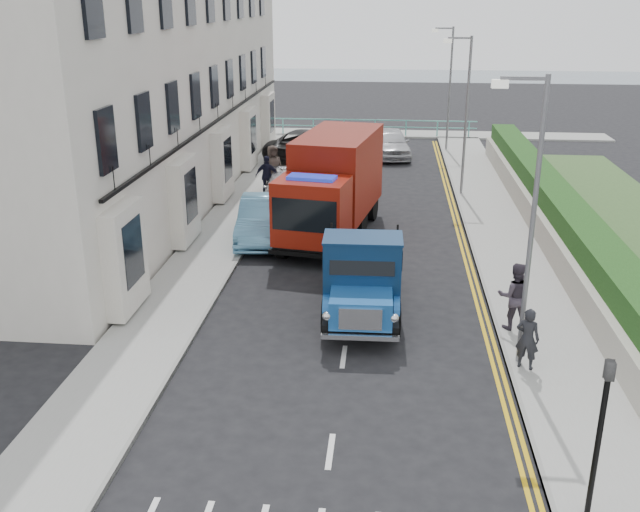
{
  "coord_description": "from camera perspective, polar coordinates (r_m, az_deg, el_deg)",
  "views": [
    {
      "loc": [
        0.97,
        -17.99,
        8.54
      ],
      "look_at": [
        -0.95,
        1.52,
        1.4
      ],
      "focal_mm": 40.0,
      "sensor_mm": 36.0,
      "label": 1
    }
  ],
  "objects": [
    {
      "name": "ground",
      "position": [
        19.94,
        2.29,
        -5.37
      ],
      "size": [
        120.0,
        120.0,
        0.0
      ],
      "primitive_type": "plane",
      "color": "black",
      "rests_on": "ground"
    },
    {
      "name": "pavement_west",
      "position": [
        28.95,
        -6.96,
        2.84
      ],
      "size": [
        2.4,
        38.0,
        0.12
      ],
      "primitive_type": "cube",
      "color": "gray",
      "rests_on": "ground"
    },
    {
      "name": "pavement_east",
      "position": [
        28.62,
        14.06,
        2.17
      ],
      "size": [
        2.6,
        38.0,
        0.12
      ],
      "primitive_type": "cube",
      "color": "gray",
      "rests_on": "ground"
    },
    {
      "name": "promenade",
      "position": [
        47.76,
        4.41,
        9.74
      ],
      "size": [
        30.0,
        2.5,
        0.12
      ],
      "primitive_type": "cube",
      "color": "gray",
      "rests_on": "ground"
    },
    {
      "name": "sea_plane",
      "position": [
        78.46,
        5.0,
        13.7
      ],
      "size": [
        120.0,
        120.0,
        0.0
      ],
      "primitive_type": "plane",
      "color": "#4C5968",
      "rests_on": "ground"
    },
    {
      "name": "terrace_west",
      "position": [
        32.73,
        -13.61,
        17.09
      ],
      "size": [
        6.31,
        30.2,
        14.25
      ],
      "color": "silver",
      "rests_on": "ground"
    },
    {
      "name": "garden_east",
      "position": [
        28.73,
        17.97,
        3.6
      ],
      "size": [
        1.45,
        28.0,
        1.75
      ],
      "color": "#B2AD9E",
      "rests_on": "ground"
    },
    {
      "name": "seafront_railing",
      "position": [
        46.88,
        4.41,
        10.19
      ],
      "size": [
        13.0,
        0.08,
        1.11
      ],
      "color": "#59B2A5",
      "rests_on": "ground"
    },
    {
      "name": "lamp_near",
      "position": [
        16.93,
        16.35,
        3.62
      ],
      "size": [
        1.23,
        0.18,
        7.0
      ],
      "color": "slate",
      "rests_on": "ground"
    },
    {
      "name": "lamp_mid",
      "position": [
        32.47,
        11.45,
        11.59
      ],
      "size": [
        1.23,
        0.18,
        7.0
      ],
      "color": "slate",
      "rests_on": "ground"
    },
    {
      "name": "lamp_far",
      "position": [
        42.35,
        10.2,
        13.56
      ],
      "size": [
        1.23,
        0.18,
        7.0
      ],
      "color": "slate",
      "rests_on": "ground"
    },
    {
      "name": "traffic_signal",
      "position": [
        12.85,
        21.65,
        -11.79
      ],
      "size": [
        0.16,
        0.2,
        3.1
      ],
      "color": "black",
      "rests_on": "ground"
    },
    {
      "name": "bedford_lorry",
      "position": [
        19.6,
        3.39,
        -2.17
      ],
      "size": [
        2.23,
        5.35,
        2.5
      ],
      "rotation": [
        0.0,
        0.0,
        0.02
      ],
      "color": "black",
      "rests_on": "ground"
    },
    {
      "name": "red_lorry",
      "position": [
        26.59,
        1.04,
        5.78
      ],
      "size": [
        3.59,
        7.48,
        3.76
      ],
      "rotation": [
        0.0,
        0.0,
        -0.17
      ],
      "color": "black",
      "rests_on": "ground"
    },
    {
      "name": "parked_car_front",
      "position": [
        26.41,
        -2.42,
        2.92
      ],
      "size": [
        1.94,
        4.63,
        1.57
      ],
      "primitive_type": "imported",
      "rotation": [
        0.0,
        0.0,
        0.02
      ],
      "color": "black",
      "rests_on": "ground"
    },
    {
      "name": "parked_car_mid",
      "position": [
        26.56,
        -4.56,
        2.98
      ],
      "size": [
        2.01,
        4.88,
        1.57
      ],
      "primitive_type": "imported",
      "rotation": [
        0.0,
        0.0,
        0.07
      ],
      "color": "#5B9AC3",
      "rests_on": "ground"
    },
    {
      "name": "parked_car_rear",
      "position": [
        31.35,
        -2.97,
        5.34
      ],
      "size": [
        2.15,
        4.35,
        1.22
      ],
      "primitive_type": "imported",
      "rotation": [
        0.0,
        0.0,
        0.11
      ],
      "color": "#B0B0B5",
      "rests_on": "ground"
    },
    {
      "name": "seafront_car_left",
      "position": [
        40.17,
        -0.9,
        8.95
      ],
      "size": [
        4.91,
        6.55,
        1.65
      ],
      "primitive_type": "imported",
      "rotation": [
        0.0,
        0.0,
        2.73
      ],
      "color": "black",
      "rests_on": "ground"
    },
    {
      "name": "seafront_car_right",
      "position": [
        40.84,
        5.7,
        9.0
      ],
      "size": [
        2.45,
        4.88,
        1.59
      ],
      "primitive_type": "imported",
      "rotation": [
        0.0,
        0.0,
        0.13
      ],
      "color": "#B8B9BE",
      "rests_on": "ground"
    },
    {
      "name": "pedestrian_east_near",
      "position": [
        17.76,
        16.27,
        -6.35
      ],
      "size": [
        0.66,
        0.56,
        1.55
      ],
      "primitive_type": "imported",
      "rotation": [
        0.0,
        0.0,
        2.74
      ],
      "color": "black",
      "rests_on": "pavement_east"
    },
    {
      "name": "pedestrian_east_far",
      "position": [
        19.68,
        15.3,
        -3.11
      ],
      "size": [
        0.92,
        0.72,
        1.87
      ],
      "primitive_type": "imported",
      "rotation": [
        0.0,
        0.0,
        3.12
      ],
      "color": "#3B333E",
      "rests_on": "pavement_east"
    },
    {
      "name": "pedestrian_west_near",
      "position": [
        32.01,
        -4.24,
        6.4
      ],
      "size": [
        1.09,
        0.49,
        1.82
      ],
      "primitive_type": "imported",
      "rotation": [
        0.0,
        0.0,
        3.1
      ],
      "color": "black",
      "rests_on": "pavement_west"
    },
    {
      "name": "pedestrian_west_far",
      "position": [
        33.53,
        -3.8,
        7.17
      ],
      "size": [
        1.15,
        1.03,
        1.97
      ],
      "primitive_type": "imported",
      "rotation": [
        0.0,
        0.0,
        0.54
      ],
      "color": "#3E322C",
      "rests_on": "pavement_west"
    }
  ]
}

